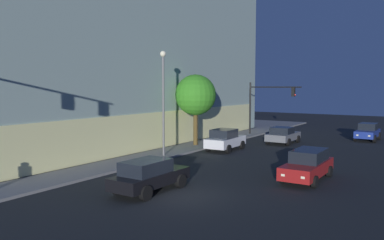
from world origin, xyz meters
name	(u,v)px	position (x,y,z in m)	size (l,w,h in m)	color
ground_plane	(178,195)	(0.00, 0.00, 0.00)	(120.00, 120.00, 0.00)	black
modern_building	(78,47)	(11.82, 20.72, 9.23)	(35.33, 23.49, 18.60)	#4C4C51
traffic_light_far_corner	(267,99)	(23.46, 5.21, 3.89)	(0.36, 5.59, 5.52)	black
street_lamp_sidewalk	(163,90)	(7.68, 6.75, 4.98)	(0.44, 0.44, 7.65)	slate
sidewalk_tree	(196,95)	(13.41, 7.64, 4.48)	(3.54, 3.54, 6.12)	#513E1E
car_black	(149,175)	(-0.22, 1.61, 0.85)	(4.53, 2.01, 1.62)	black
car_red	(308,165)	(6.64, -4.23, 0.86)	(4.80, 1.97, 1.68)	maroon
car_white	(225,140)	(12.99, 4.48, 0.89)	(4.29, 2.15, 1.76)	silver
car_grey	(283,135)	(19.38, 1.91, 0.78)	(4.17, 2.20, 1.52)	slate
car_blue	(368,132)	(26.00, -4.24, 0.84)	(4.20, 1.99, 1.65)	navy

